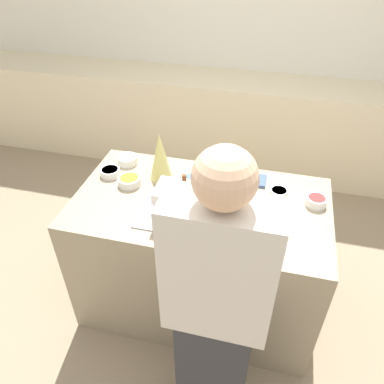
{
  "coord_description": "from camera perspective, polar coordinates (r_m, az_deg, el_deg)",
  "views": [
    {
      "loc": [
        0.37,
        -1.68,
        2.29
      ],
      "look_at": [
        -0.05,
        0.0,
        0.97
      ],
      "focal_mm": 35.0,
      "sensor_mm": 36.0,
      "label": 1
    }
  ],
  "objects": [
    {
      "name": "candy_bowl_center_rear",
      "position": [
        2.46,
        -12.37,
        3.01
      ],
      "size": [
        0.13,
        0.13,
        0.05
      ],
      "color": "white",
      "rests_on": "kitchen_island"
    },
    {
      "name": "decorative_tree",
      "position": [
        2.31,
        -4.86,
        5.38
      ],
      "size": [
        0.14,
        0.14,
        0.32
      ],
      "color": "#DBD675",
      "rests_on": "kitchen_island"
    },
    {
      "name": "candy_bowl_front_corner",
      "position": [
        2.56,
        -9.79,
        4.88
      ],
      "size": [
        0.13,
        0.13,
        0.05
      ],
      "color": "silver",
      "rests_on": "kitchen_island"
    },
    {
      "name": "back_cabinet_block",
      "position": [
        4.02,
        7.37,
        10.15
      ],
      "size": [
        6.0,
        0.6,
        0.95
      ],
      "color": "beige",
      "rests_on": "ground_plane"
    },
    {
      "name": "candy_bowl_far_left",
      "position": [
        2.28,
        18.41,
        -1.29
      ],
      "size": [
        0.12,
        0.12,
        0.05
      ],
      "color": "white",
      "rests_on": "kitchen_island"
    },
    {
      "name": "person",
      "position": [
        1.73,
        3.73,
        -17.53
      ],
      "size": [
        0.45,
        0.56,
        1.71
      ],
      "color": "#333338",
      "rests_on": "ground_plane"
    },
    {
      "name": "gingerbread_house",
      "position": [
        2.02,
        -2.66,
        -1.5
      ],
      "size": [
        0.2,
        0.18,
        0.27
      ],
      "color": "brown",
      "rests_on": "baking_tray"
    },
    {
      "name": "baking_tray",
      "position": [
        2.09,
        -2.58,
        -3.88
      ],
      "size": [
        0.42,
        0.27,
        0.01
      ],
      "color": "#9E9EA8",
      "rests_on": "kitchen_island"
    },
    {
      "name": "wall_back",
      "position": [
        4.03,
        9.06,
        22.69
      ],
      "size": [
        8.0,
        0.05,
        2.6
      ],
      "color": "white",
      "rests_on": "ground_plane"
    },
    {
      "name": "candy_bowl_near_tray_right",
      "position": [
        2.3,
        13.08,
        -0.05
      ],
      "size": [
        0.11,
        0.11,
        0.04
      ],
      "color": "white",
      "rests_on": "kitchen_island"
    },
    {
      "name": "candy_bowl_near_tray_left",
      "position": [
        2.35,
        -9.52,
        1.71
      ],
      "size": [
        0.14,
        0.14,
        0.05
      ],
      "color": "white",
      "rests_on": "kitchen_island"
    },
    {
      "name": "mug",
      "position": [
        2.22,
        6.11,
        0.25
      ],
      "size": [
        0.07,
        0.07,
        0.1
      ],
      "color": "#B24238",
      "rests_on": "kitchen_island"
    },
    {
      "name": "ground_plane",
      "position": [
        2.87,
        1.06,
        -15.78
      ],
      "size": [
        12.0,
        12.0,
        0.0
      ],
      "primitive_type": "plane",
      "color": "gray"
    },
    {
      "name": "kitchen_island",
      "position": [
        2.52,
        1.18,
        -9.55
      ],
      "size": [
        1.51,
        0.85,
        0.91
      ],
      "color": "gray",
      "rests_on": "ground_plane"
    },
    {
      "name": "candy_bowl_far_right",
      "position": [
        2.34,
        -0.21,
        1.91
      ],
      "size": [
        0.11,
        0.11,
        0.04
      ],
      "color": "white",
      "rests_on": "kitchen_island"
    },
    {
      "name": "cookbook",
      "position": [
        2.4,
        8.45,
        1.98
      ],
      "size": [
        0.23,
        0.13,
        0.02
      ],
      "color": "#3F598C",
      "rests_on": "kitchen_island"
    }
  ]
}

